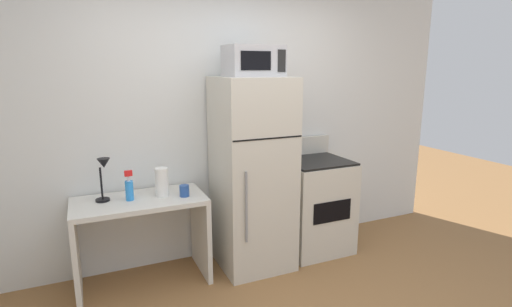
# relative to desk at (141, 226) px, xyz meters

# --- Properties ---
(wall_back_white) EXTENTS (5.00, 0.10, 2.60)m
(wall_back_white) POSITION_rel_desk_xyz_m (0.85, 0.34, 0.79)
(wall_back_white) COLOR silver
(wall_back_white) RESTS_ON ground
(desk) EXTENTS (1.05, 0.54, 0.75)m
(desk) POSITION_rel_desk_xyz_m (0.00, 0.00, 0.00)
(desk) COLOR silver
(desk) RESTS_ON ground
(desk_lamp) EXTENTS (0.14, 0.12, 0.35)m
(desk_lamp) POSITION_rel_desk_xyz_m (-0.25, 0.05, 0.48)
(desk_lamp) COLOR black
(desk_lamp) RESTS_ON desk
(spray_bottle) EXTENTS (0.06, 0.06, 0.25)m
(spray_bottle) POSITION_rel_desk_xyz_m (-0.07, -0.00, 0.33)
(spray_bottle) COLOR #2D8CEA
(spray_bottle) RESTS_ON desk
(coffee_mug) EXTENTS (0.08, 0.08, 0.09)m
(coffee_mug) POSITION_rel_desk_xyz_m (0.36, -0.08, 0.28)
(coffee_mug) COLOR #264C99
(coffee_mug) RESTS_ON desk
(paper_towel_roll) EXTENTS (0.11, 0.11, 0.24)m
(paper_towel_roll) POSITION_rel_desk_xyz_m (0.19, 0.00, 0.36)
(paper_towel_roll) COLOR white
(paper_towel_roll) RESTS_ON desk
(refrigerator) EXTENTS (0.63, 0.67, 1.72)m
(refrigerator) POSITION_rel_desk_xyz_m (0.99, -0.05, 0.35)
(refrigerator) COLOR beige
(refrigerator) RESTS_ON ground
(microwave) EXTENTS (0.46, 0.35, 0.26)m
(microwave) POSITION_rel_desk_xyz_m (0.99, -0.07, 1.34)
(microwave) COLOR #B7B7BC
(microwave) RESTS_ON refrigerator
(oven_range) EXTENTS (0.63, 0.61, 1.10)m
(oven_range) POSITION_rel_desk_xyz_m (1.67, -0.03, -0.05)
(oven_range) COLOR beige
(oven_range) RESTS_ON ground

